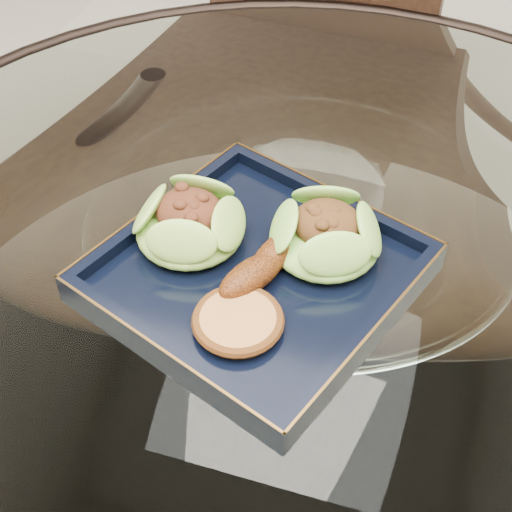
# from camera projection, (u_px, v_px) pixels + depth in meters

# --- Properties ---
(dining_table) EXTENTS (1.13, 1.13, 0.77)m
(dining_table) POSITION_uv_depth(u_px,v_px,m) (292.00, 346.00, 0.86)
(dining_table) COLOR white
(dining_table) RESTS_ON ground
(dining_chair) EXTENTS (0.44, 0.44, 0.94)m
(dining_chair) POSITION_uv_depth(u_px,v_px,m) (292.00, 150.00, 1.25)
(dining_chair) COLOR #301D10
(dining_chair) RESTS_ON ground
(navy_plate) EXTENTS (0.35, 0.35, 0.02)m
(navy_plate) POSITION_uv_depth(u_px,v_px,m) (256.00, 277.00, 0.70)
(navy_plate) COLOR black
(navy_plate) RESTS_ON dining_table
(lettuce_wrap_left) EXTENTS (0.14, 0.14, 0.04)m
(lettuce_wrap_left) POSITION_uv_depth(u_px,v_px,m) (190.00, 226.00, 0.71)
(lettuce_wrap_left) COLOR #5E952B
(lettuce_wrap_left) RESTS_ON navy_plate
(lettuce_wrap_right) EXTENTS (0.12, 0.12, 0.04)m
(lettuce_wrap_right) POSITION_uv_depth(u_px,v_px,m) (325.00, 237.00, 0.70)
(lettuce_wrap_right) COLOR #5D9A2C
(lettuce_wrap_right) RESTS_ON navy_plate
(roasted_plantain) EXTENTS (0.09, 0.15, 0.03)m
(roasted_plantain) POSITION_uv_depth(u_px,v_px,m) (280.00, 251.00, 0.69)
(roasted_plantain) COLOR #6B2D0B
(roasted_plantain) RESTS_ON navy_plate
(crumb_patty) EXTENTS (0.09, 0.09, 0.01)m
(crumb_patty) POSITION_uv_depth(u_px,v_px,m) (238.00, 322.00, 0.64)
(crumb_patty) COLOR #BA773E
(crumb_patty) RESTS_ON navy_plate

